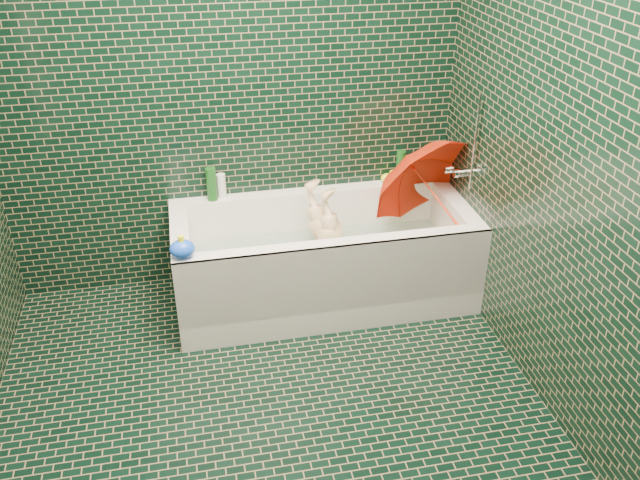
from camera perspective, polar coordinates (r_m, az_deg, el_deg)
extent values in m
plane|color=black|center=(3.25, -3.81, -15.65)|extent=(2.80, 2.80, 0.00)
plane|color=black|center=(3.83, -7.69, 13.40)|extent=(2.80, 0.00, 2.80)
plane|color=black|center=(2.96, 21.23, 6.63)|extent=(0.00, 2.80, 2.80)
cube|color=white|center=(4.05, 0.27, -3.80)|extent=(1.70, 0.75, 0.15)
cube|color=white|center=(4.18, -0.66, 1.76)|extent=(1.70, 0.10, 0.40)
cube|color=white|center=(3.63, 1.37, -2.95)|extent=(1.70, 0.10, 0.40)
cube|color=white|center=(4.12, 11.21, 0.74)|extent=(0.10, 0.55, 0.40)
cube|color=white|center=(3.84, -11.48, -1.67)|extent=(0.10, 0.55, 0.40)
cube|color=white|center=(3.64, 1.50, -4.28)|extent=(1.70, 0.02, 0.55)
cube|color=green|center=(4.00, 0.28, -2.83)|extent=(1.35, 0.47, 0.01)
cube|color=silver|center=(3.93, 0.28, -1.06)|extent=(1.48, 0.53, 0.00)
cylinder|color=silver|center=(3.97, 12.14, 5.58)|extent=(0.14, 0.05, 0.05)
cylinder|color=silver|center=(3.99, 10.75, 5.86)|extent=(0.05, 0.04, 0.04)
cylinder|color=silver|center=(3.80, 12.94, 7.98)|extent=(0.01, 0.01, 0.55)
imported|color=#DCB889|center=(3.96, 1.06, -0.63)|extent=(0.91, 0.57, 0.37)
imported|color=red|center=(3.95, 9.58, 3.80)|extent=(0.91, 0.98, 0.98)
imported|color=white|center=(4.27, 9.90, 4.94)|extent=(0.14, 0.14, 0.28)
imported|color=#4C1C6C|center=(4.26, 9.03, 4.94)|extent=(0.08, 0.09, 0.17)
imported|color=#154B17|center=(4.23, 8.14, 4.86)|extent=(0.13, 0.13, 0.17)
cylinder|color=#154B17|center=(4.19, 6.80, 6.18)|extent=(0.06, 0.06, 0.20)
cylinder|color=silver|center=(4.24, 9.57, 6.17)|extent=(0.06, 0.06, 0.19)
cylinder|color=#154B17|center=(3.98, -9.12, 4.66)|extent=(0.07, 0.07, 0.20)
cylinder|color=white|center=(4.01, -8.30, 4.54)|extent=(0.06, 0.06, 0.15)
ellipsoid|color=#FBFA19|center=(4.19, 5.67, 5.23)|extent=(0.10, 0.09, 0.06)
sphere|color=#FBFA19|center=(4.18, 6.12, 5.64)|extent=(0.04, 0.04, 0.04)
cone|color=orange|center=(4.18, 6.40, 5.59)|extent=(0.02, 0.02, 0.02)
ellipsoid|color=blue|center=(3.43, -11.53, -0.75)|extent=(0.15, 0.13, 0.10)
cylinder|color=#FBFA19|center=(3.41, -11.62, 0.08)|extent=(0.03, 0.03, 0.04)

